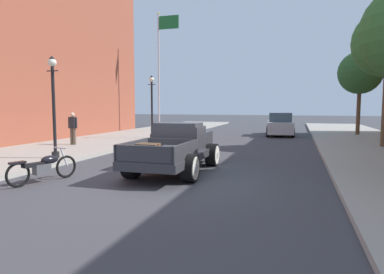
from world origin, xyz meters
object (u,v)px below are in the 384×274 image
street_tree_third (360,73)px  street_lamp_near (53,99)px  car_background_silver (280,125)px  pedestrian_sidewalk_left (73,126)px  street_lamp_far (152,102)px  flagpole (161,59)px  motorcycle_parked (43,167)px  hotrod_truck_gunmetal (178,148)px

street_tree_third → street_lamp_near: bearing=-130.4°
car_background_silver → pedestrian_sidewalk_left: bearing=-133.4°
pedestrian_sidewalk_left → street_tree_third: size_ratio=0.29×
street_lamp_far → car_background_silver: bearing=38.2°
car_background_silver → flagpole: (-9.03, -0.28, 5.00)m
pedestrian_sidewalk_left → street_lamp_far: bearing=62.0°
street_lamp_near → street_lamp_far: size_ratio=1.00×
motorcycle_parked → street_lamp_near: 4.11m
street_lamp_far → flagpole: flagpole is taller
motorcycle_parked → pedestrian_sidewalk_left: bearing=121.2°
hotrod_truck_gunmetal → motorcycle_parked: bearing=-136.6°
car_background_silver → street_tree_third: street_tree_third is taller
pedestrian_sidewalk_left → street_lamp_far: street_lamp_far is taller
flagpole → motorcycle_parked: bearing=-78.5°
hotrod_truck_gunmetal → flagpole: 16.39m
motorcycle_parked → flagpole: 18.18m
hotrod_truck_gunmetal → street_tree_third: street_tree_third is taller
motorcycle_parked → street_tree_third: (10.78, 18.06, 3.94)m
street_lamp_near → street_lamp_far: 8.50m
motorcycle_parked → street_lamp_near: bearing=124.4°
hotrod_truck_gunmetal → pedestrian_sidewalk_left: 8.33m
motorcycle_parked → street_lamp_near: (-2.05, 2.99, 1.94)m
motorcycle_parked → car_background_silver: (5.58, 17.32, 0.33)m
motorcycle_parked → street_tree_third: bearing=59.2°
hotrod_truck_gunmetal → street_lamp_near: street_lamp_near is taller
hotrod_truck_gunmetal → car_background_silver: 14.72m
motorcycle_parked → flagpole: bearing=101.5°
hotrod_truck_gunmetal → car_background_silver: size_ratio=1.12×
hotrod_truck_gunmetal → street_lamp_far: (-4.81, 8.67, 1.63)m
car_background_silver → street_lamp_far: size_ratio=1.15×
hotrod_truck_gunmetal → motorcycle_parked: (-2.99, -2.82, -0.31)m
flagpole → street_lamp_near: bearing=-84.3°
street_lamp_near → street_lamp_far: bearing=88.4°
car_background_silver → pedestrian_sidewalk_left: size_ratio=2.68×
car_background_silver → street_lamp_near: 16.31m
street_lamp_near → street_lamp_far: (0.23, 8.50, 0.00)m
street_lamp_far → flagpole: 6.70m
flagpole → street_tree_third: bearing=4.1°
street_lamp_far → street_tree_third: (12.59, 6.57, 2.00)m
street_lamp_far → flagpole: size_ratio=0.42×
flagpole → street_lamp_far: bearing=-73.5°
street_lamp_near → motorcycle_parked: bearing=-55.6°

